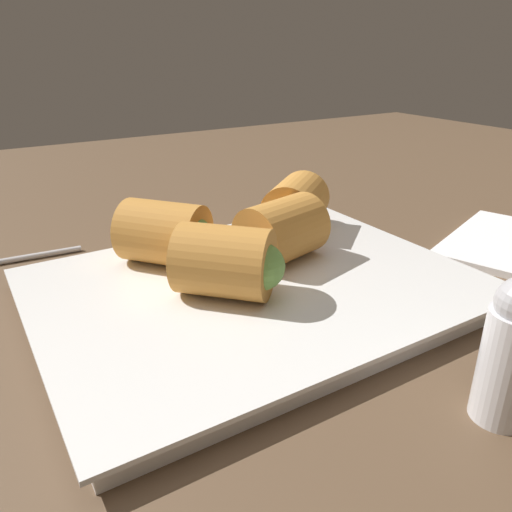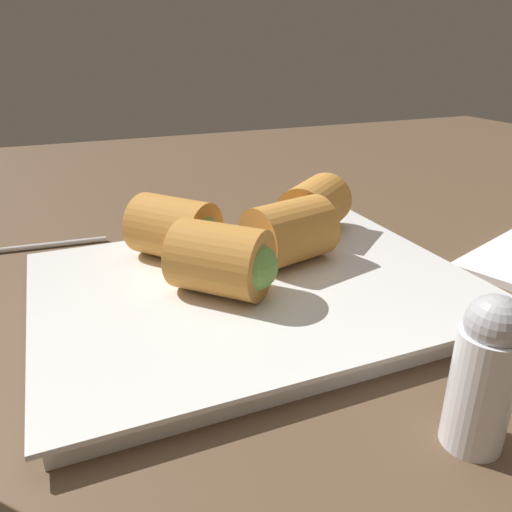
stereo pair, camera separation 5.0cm
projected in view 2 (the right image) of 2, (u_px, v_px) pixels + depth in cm
name	position (u px, v px, depth cm)	size (l,w,h in cm)	color
table_surface	(212.00, 325.00, 34.83)	(180.00, 140.00, 2.00)	brown
serving_plate	(256.00, 290.00, 35.93)	(30.29, 23.03, 1.50)	white
roll_front_left	(293.00, 231.00, 38.10)	(7.39, 6.16, 4.82)	#C68438
roll_front_right	(227.00, 262.00, 32.75)	(7.72, 7.76, 4.82)	#C68438
roll_back_left	(178.00, 229.00, 38.48)	(7.60, 7.79, 4.82)	#C68438
roll_back_right	(316.00, 206.00, 43.90)	(7.79, 7.61, 4.82)	#C68438
spoon	(136.00, 233.00, 47.35)	(18.45, 2.90, 1.17)	silver
salt_shaker	(484.00, 374.00, 21.85)	(2.79, 2.79, 7.65)	silver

